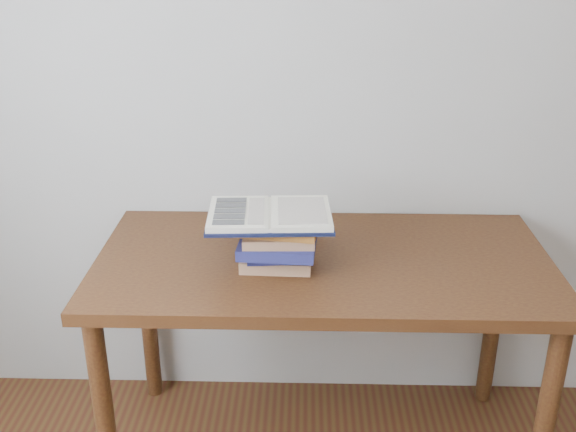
{
  "coord_description": "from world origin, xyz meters",
  "views": [
    {
      "loc": [
        -0.13,
        -0.52,
        1.74
      ],
      "look_at": [
        -0.18,
        1.29,
        0.95
      ],
      "focal_mm": 42.0,
      "sensor_mm": 36.0,
      "label": 1
    }
  ],
  "objects": [
    {
      "name": "room_shell",
      "position": [
        -0.08,
        0.01,
        1.63
      ],
      "size": [
        3.54,
        3.54,
        2.62
      ],
      "color": "#A6A49D",
      "rests_on": "ground"
    },
    {
      "name": "desk",
      "position": [
        -0.07,
        1.38,
        0.67
      ],
      "size": [
        1.44,
        0.72,
        0.77
      ],
      "color": "#4C2E13",
      "rests_on": "ground"
    },
    {
      "name": "book_stack",
      "position": [
        -0.21,
        1.31,
        0.85
      ],
      "size": [
        0.26,
        0.21,
        0.15
      ],
      "color": "#AA7D58",
      "rests_on": "desk"
    },
    {
      "name": "open_book",
      "position": [
        -0.24,
        1.33,
        0.94
      ],
      "size": [
        0.39,
        0.28,
        0.03
      ],
      "rotation": [
        0.0,
        0.0,
        0.05
      ],
      "color": "black",
      "rests_on": "book_stack"
    }
  ]
}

